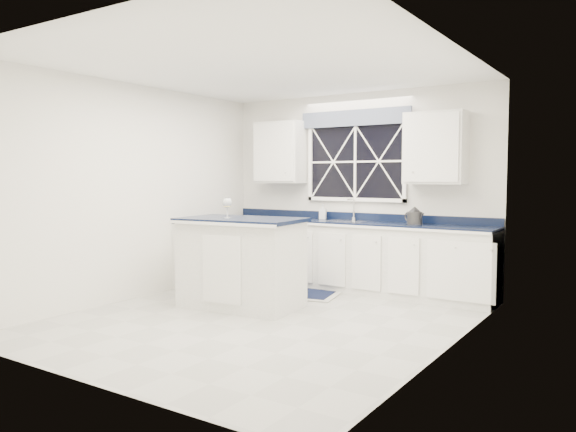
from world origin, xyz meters
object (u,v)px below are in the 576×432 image
Objects in this scene: faucet at (353,209)px; wine_glass at (227,203)px; island at (241,262)px; kettle at (414,216)px; dishwasher at (280,254)px; soap_bottle at (323,212)px.

faucet is 2.02m from wine_glass.
island is 4.89× the size of kettle.
wine_glass is at bearing -76.41° from dishwasher.
dishwasher is 1.31m from faucet.
island is (-0.56, -1.79, -0.57)m from faucet.
dishwasher is 1.93m from wine_glass.
soap_bottle is (-0.46, -0.04, -0.05)m from faucet.
faucet reaches higher than kettle.
kettle is (1.52, 1.62, 0.51)m from island.
dishwasher is at bearing 103.59° from wine_glass.
faucet is at bearing -168.91° from kettle.
soap_bottle is (-1.42, 0.14, 0.00)m from kettle.
island is at bearing -111.53° from kettle.
soap_bottle reaches higher than dishwasher.
dishwasher is 2.69× the size of kettle.
faucet reaches higher than soap_bottle.
dishwasher is 2.15m from kettle.
island is at bearing -107.34° from faucet.
island is at bearing -93.34° from soap_bottle.
dishwasher is 3.31× the size of wine_glass.
kettle is (2.06, 0.02, 0.63)m from dishwasher.
faucet is 0.46m from soap_bottle.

